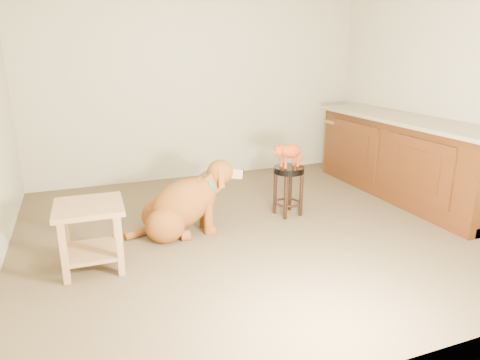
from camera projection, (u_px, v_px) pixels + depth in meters
name	position (u px, v px, depth m)	size (l,w,h in m)	color
floor	(260.00, 228.00, 4.17)	(4.50, 4.00, 0.01)	brown
room_shell	(263.00, 49.00, 3.69)	(4.54, 4.04, 2.62)	#BDB999
cabinet_run	(403.00, 160.00, 4.98)	(0.70, 2.56, 0.94)	#50280E
padded_stool	(288.00, 181.00, 4.42)	(0.32, 0.32, 0.52)	black
wood_stool	(343.00, 146.00, 5.92)	(0.44, 0.44, 0.75)	brown
side_table	(91.00, 226.00, 3.32)	(0.53, 0.53, 0.53)	#9C7448
golden_retriever	(182.00, 206.00, 3.98)	(1.16, 0.58, 0.73)	brown
tabby_kitten	(288.00, 152.00, 4.32)	(0.45, 0.22, 0.29)	#8B340D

